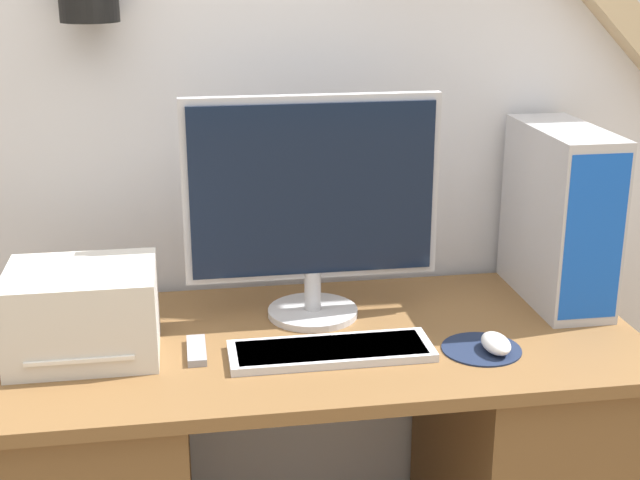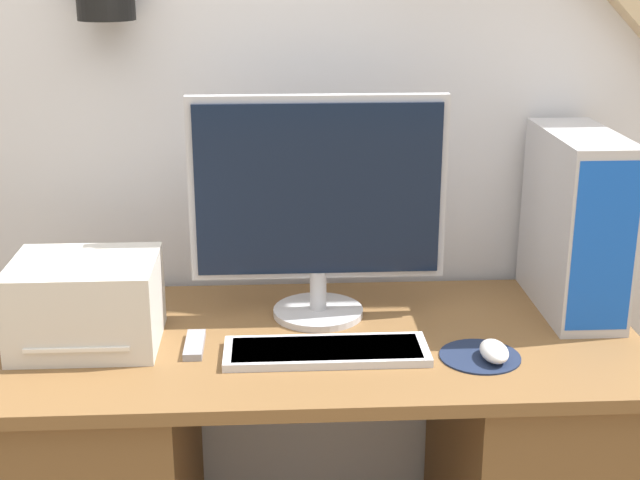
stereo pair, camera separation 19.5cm
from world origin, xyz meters
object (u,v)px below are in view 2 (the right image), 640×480
object	(u,v)px
printer	(86,303)
monitor	(317,199)
keyboard	(326,351)
computer_tower	(576,223)
mouse	(494,351)
remote_control	(195,345)

from	to	relation	value
printer	monitor	bearing A→B (deg)	14.76
keyboard	computer_tower	distance (m)	0.69
printer	mouse	bearing A→B (deg)	-8.95
computer_tower	remote_control	world-z (taller)	computer_tower
keyboard	remote_control	world-z (taller)	keyboard
keyboard	monitor	bearing A→B (deg)	92.04
keyboard	mouse	bearing A→B (deg)	-7.65
monitor	keyboard	xyz separation A→B (m)	(0.01, -0.23, -0.28)
computer_tower	keyboard	bearing A→B (deg)	-158.54
remote_control	monitor	bearing A→B (deg)	32.06
keyboard	computer_tower	bearing A→B (deg)	21.46
keyboard	mouse	distance (m)	0.36
printer	remote_control	bearing A→B (deg)	-9.39
mouse	computer_tower	world-z (taller)	computer_tower
remote_control	keyboard	bearing A→B (deg)	-10.19
monitor	mouse	xyz separation A→B (m)	(0.36, -0.28, -0.27)
keyboard	mouse	size ratio (longest dim) A/B	4.46
monitor	printer	bearing A→B (deg)	-165.24
monitor	keyboard	world-z (taller)	monitor
remote_control	mouse	bearing A→B (deg)	-8.79
monitor	remote_control	distance (m)	0.44
computer_tower	printer	size ratio (longest dim) A/B	1.38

